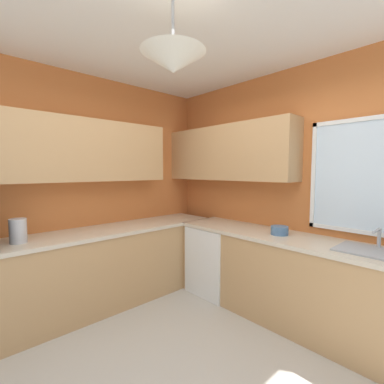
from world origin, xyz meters
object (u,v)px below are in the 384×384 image
object	(u,v)px
sink_assembly	(374,251)
bowl	(279,230)
kettle	(18,231)
dishwasher	(217,259)

from	to	relation	value
sink_assembly	bowl	world-z (taller)	sink_assembly
kettle	bowl	bearing A→B (deg)	54.70
sink_assembly	bowl	xyz separation A→B (m)	(-0.85, -0.01, 0.03)
sink_assembly	dishwasher	bearing A→B (deg)	-178.75
kettle	dishwasher	bearing A→B (deg)	72.89
bowl	kettle	bearing A→B (deg)	-125.30
bowl	dishwasher	bearing A→B (deg)	-177.99
bowl	sink_assembly	bearing A→B (deg)	0.48
kettle	sink_assembly	bearing A→B (deg)	42.04
kettle	sink_assembly	distance (m)	3.16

